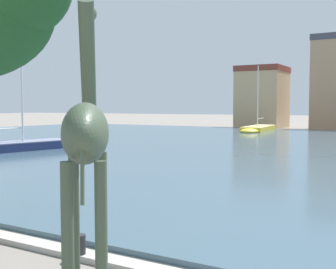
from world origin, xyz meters
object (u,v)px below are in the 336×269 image
Objects in this scene: sailboat_navy at (26,147)px; sailboat_yellow at (257,130)px; mooring_bollard at (80,247)px; giraffe_statue at (86,139)px.

sailboat_yellow is (6.16, 27.67, -0.01)m from sailboat_navy.
mooring_bollard is (9.69, -40.47, -0.16)m from sailboat_yellow.
mooring_bollard is at bearing -38.94° from sailboat_navy.
sailboat_yellow reaches higher than giraffe_statue.
sailboat_navy is at bearing 140.51° from giraffe_statue.
giraffe_statue is 0.56× the size of sailboat_navy.
giraffe_statue is at bearing -75.12° from sailboat_yellow.
sailboat_yellow reaches higher than sailboat_navy.
sailboat_navy is 17.84× the size of mooring_bollard.
giraffe_statue is at bearing -44.97° from mooring_bollard.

